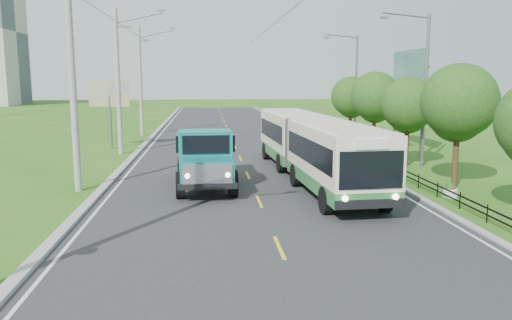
{
  "coord_description": "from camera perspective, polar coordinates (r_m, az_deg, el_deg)",
  "views": [
    {
      "loc": [
        -2.2,
        -14.82,
        5.21
      ],
      "look_at": [
        -0.18,
        5.59,
        1.9
      ],
      "focal_mm": 35.0,
      "sensor_mm": 36.0,
      "label": 1
    }
  ],
  "objects": [
    {
      "name": "ground",
      "position": [
        15.86,
        2.68,
        -10.01
      ],
      "size": [
        240.0,
        240.0,
        0.0
      ],
      "primitive_type": "plane",
      "color": "#285C15",
      "rests_on": "ground"
    },
    {
      "name": "road",
      "position": [
        35.28,
        -2.02,
        0.68
      ],
      "size": [
        14.0,
        120.0,
        0.02
      ],
      "primitive_type": "cube",
      "color": "#28282B",
      "rests_on": "ground"
    },
    {
      "name": "curb_left",
      "position": [
        35.55,
        -13.68,
        0.6
      ],
      "size": [
        0.4,
        120.0,
        0.15
      ],
      "primitive_type": "cube",
      "color": "#9E9E99",
      "rests_on": "ground"
    },
    {
      "name": "curb_right",
      "position": [
        36.42,
        9.28,
        0.9
      ],
      "size": [
        0.3,
        120.0,
        0.1
      ],
      "primitive_type": "cube",
      "color": "#9E9E99",
      "rests_on": "ground"
    },
    {
      "name": "edge_line_left",
      "position": [
        35.49,
        -12.8,
        0.53
      ],
      "size": [
        0.12,
        120.0,
        0.0
      ],
      "primitive_type": "cube",
      "color": "silver",
      "rests_on": "road"
    },
    {
      "name": "edge_line_right",
      "position": [
        36.3,
        8.52,
        0.85
      ],
      "size": [
        0.12,
        120.0,
        0.0
      ],
      "primitive_type": "cube",
      "color": "silver",
      "rests_on": "road"
    },
    {
      "name": "centre_dash",
      "position": [
        15.86,
        2.68,
        -9.94
      ],
      "size": [
        0.12,
        2.2,
        0.0
      ],
      "primitive_type": "cube",
      "color": "yellow",
      "rests_on": "road"
    },
    {
      "name": "railing_right",
      "position": [
        30.97,
        13.65,
        -0.22
      ],
      "size": [
        0.04,
        40.0,
        0.6
      ],
      "primitive_type": "cube",
      "color": "black",
      "rests_on": "ground"
    },
    {
      "name": "pole_near",
      "position": [
        24.58,
        -20.15,
        8.34
      ],
      "size": [
        3.51,
        0.32,
        10.0
      ],
      "color": "gray",
      "rests_on": "ground"
    },
    {
      "name": "pole_mid",
      "position": [
        36.33,
        -15.44,
        8.66
      ],
      "size": [
        3.51,
        0.32,
        10.0
      ],
      "color": "gray",
      "rests_on": "ground"
    },
    {
      "name": "pole_far",
      "position": [
        48.2,
        -13.04,
        8.79
      ],
      "size": [
        3.51,
        0.32,
        10.0
      ],
      "color": "gray",
      "rests_on": "ground"
    },
    {
      "name": "tree_third",
      "position": [
        25.97,
        22.14,
        5.8
      ],
      "size": [
        3.6,
        3.62,
        6.0
      ],
      "color": "#382314",
      "rests_on": "ground"
    },
    {
      "name": "tree_fourth",
      "position": [
        31.42,
        17.01,
        5.8
      ],
      "size": [
        3.24,
        3.31,
        5.4
      ],
      "color": "#382314",
      "rests_on": "ground"
    },
    {
      "name": "tree_fifth",
      "position": [
        37.01,
        13.46,
        6.81
      ],
      "size": [
        3.48,
        3.52,
        5.8
      ],
      "color": "#382314",
      "rests_on": "ground"
    },
    {
      "name": "tree_back",
      "position": [
        42.73,
        10.81,
        6.91
      ],
      "size": [
        3.3,
        3.36,
        5.5
      ],
      "color": "#382314",
      "rests_on": "ground"
    },
    {
      "name": "streetlight_mid",
      "position": [
        31.56,
        18.55,
        8.14
      ],
      "size": [
        3.02,
        0.2,
        9.07
      ],
      "color": "slate",
      "rests_on": "ground"
    },
    {
      "name": "streetlight_far",
      "position": [
        44.71,
        11.16,
        8.6
      ],
      "size": [
        3.02,
        0.2,
        9.07
      ],
      "color": "slate",
      "rests_on": "ground"
    },
    {
      "name": "planter_near",
      "position": [
        23.97,
        21.31,
        -3.33
      ],
      "size": [
        0.64,
        0.64,
        0.67
      ],
      "color": "silver",
      "rests_on": "ground"
    },
    {
      "name": "planter_mid",
      "position": [
        31.17,
        14.69,
        -0.23
      ],
      "size": [
        0.64,
        0.64,
        0.67
      ],
      "color": "silver",
      "rests_on": "ground"
    },
    {
      "name": "planter_far",
      "position": [
        38.69,
        10.61,
        1.69
      ],
      "size": [
        0.64,
        0.64,
        0.67
      ],
      "color": "silver",
      "rests_on": "ground"
    },
    {
      "name": "billboard_left",
      "position": [
        39.52,
        -16.42,
        6.85
      ],
      "size": [
        3.0,
        0.2,
        5.2
      ],
      "color": "slate",
      "rests_on": "ground"
    },
    {
      "name": "billboard_right",
      "position": [
        37.72,
        17.17,
        8.97
      ],
      "size": [
        0.24,
        6.0,
        7.3
      ],
      "color": "slate",
      "rests_on": "ground"
    },
    {
      "name": "bus",
      "position": [
        26.18,
        6.38,
        1.9
      ],
      "size": [
        3.54,
        16.72,
        3.2
      ],
      "rotation": [
        0.0,
        0.0,
        0.05
      ],
      "color": "#2C6E35",
      "rests_on": "ground"
    },
    {
      "name": "dump_truck",
      "position": [
        24.44,
        -5.89,
        0.69
      ],
      "size": [
        2.93,
        6.95,
        2.88
      ],
      "rotation": [
        0.0,
        0.0,
        0.04
      ],
      "color": "#137274",
      "rests_on": "ground"
    }
  ]
}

